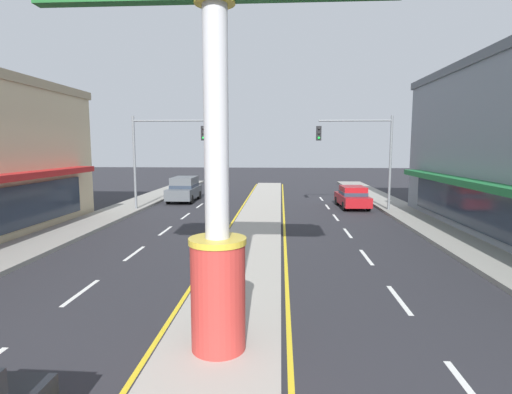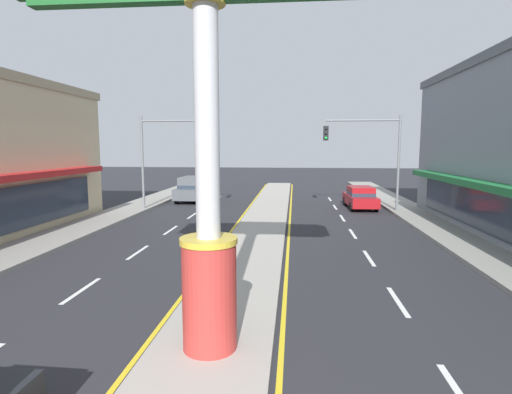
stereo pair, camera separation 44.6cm
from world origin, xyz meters
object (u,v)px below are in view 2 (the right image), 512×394
district_sign (207,116)px  traffic_light_left_side (168,147)px  suv_near_right_lane (193,189)px  traffic_light_right_side (371,147)px  sedan_far_right_lane (360,197)px

district_sign → traffic_light_left_side: bearing=109.8°
district_sign → suv_near_right_lane: district_sign is taller
traffic_light_left_side → traffic_light_right_side: 13.05m
district_sign → sedan_far_right_lane: (6.24, 20.45, -4.06)m
sedan_far_right_lane → traffic_light_left_side: bearing=-169.7°
suv_near_right_lane → sedan_far_right_lane: 12.76m
district_sign → suv_near_right_lane: bearing=105.1°
district_sign → suv_near_right_lane: 24.30m
traffic_light_left_side → sedan_far_right_lane: (12.75, 2.33, -3.46)m
district_sign → sedan_far_right_lane: size_ratio=1.95×
traffic_light_right_side → suv_near_right_lane: bearing=160.8°
district_sign → suv_near_right_lane: (-6.23, 23.17, -3.87)m
traffic_light_right_side → traffic_light_left_side: bearing=-177.4°
traffic_light_left_side → sedan_far_right_lane: bearing=10.3°
district_sign → traffic_light_right_side: size_ratio=1.38×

